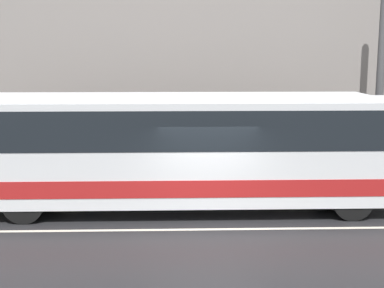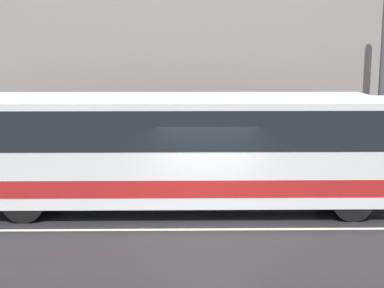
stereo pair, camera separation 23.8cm
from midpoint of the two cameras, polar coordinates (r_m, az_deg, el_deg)
name	(u,v)px [view 2 (the right image)]	position (r m, az deg, el deg)	size (l,w,h in m)	color
ground_plane	(208,230)	(13.39, 2.18, -9.11)	(60.00, 60.00, 0.00)	#262628
sidewalk	(201,178)	(18.42, 1.33, -3.62)	(60.00, 2.50, 0.13)	gray
building_facade	(200,26)	(19.33, 1.24, 12.46)	(60.00, 0.35, 10.86)	gray
lane_stripe	(208,229)	(13.39, 2.18, -9.09)	(54.00, 0.14, 0.01)	beige
transit_bus	(174,146)	(14.63, -1.46, -0.19)	(12.50, 2.55, 3.19)	white
utility_pole_near	(383,76)	(18.78, 20.06, 6.78)	(0.26, 0.26, 6.82)	#4C4C4F
pedestrian_waiting	(91,155)	(18.11, -10.39, -1.12)	(0.36, 0.36, 1.76)	navy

